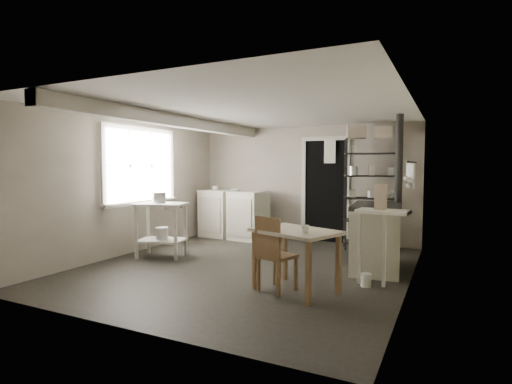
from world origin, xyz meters
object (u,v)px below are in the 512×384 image
at_px(base_cabinets, 233,216).
at_px(chair, 277,251).
at_px(stockpot, 159,200).
at_px(flour_sack, 363,235).
at_px(stove, 376,239).
at_px(work_table, 296,260).
at_px(shelf_rack, 371,197).
at_px(prep_table, 161,233).

distance_m(base_cabinets, chair, 3.64).
relative_size(stockpot, base_cabinets, 0.17).
bearing_deg(base_cabinets, flour_sack, 8.64).
distance_m(stove, work_table, 1.64).
relative_size(shelf_rack, stove, 1.66).
bearing_deg(stove, stockpot, -174.07).
distance_m(stockpot, flour_sack, 3.71).
bearing_deg(base_cabinets, work_table, -43.53).
height_order(shelf_rack, flour_sack, shelf_rack).
height_order(stockpot, shelf_rack, shelf_rack).
relative_size(base_cabinets, stove, 1.25).
distance_m(stockpot, base_cabinets, 2.13).
bearing_deg(stove, shelf_rack, 96.98).
height_order(shelf_rack, chair, shelf_rack).
distance_m(prep_table, stockpot, 0.54).
xyz_separation_m(base_cabinets, work_table, (2.43, -2.81, -0.08)).
bearing_deg(flour_sack, prep_table, -142.03).
bearing_deg(shelf_rack, flour_sack, 138.80).
distance_m(shelf_rack, stove, 1.54).
distance_m(prep_table, base_cabinets, 2.08).
distance_m(base_cabinets, work_table, 3.72).
bearing_deg(work_table, prep_table, 164.36).
xyz_separation_m(shelf_rack, work_table, (-0.36, -2.89, -0.57)).
height_order(work_table, chair, chair).
height_order(prep_table, chair, chair).
height_order(shelf_rack, work_table, shelf_rack).
xyz_separation_m(prep_table, work_table, (2.62, -0.73, -0.02)).
bearing_deg(flour_sack, work_table, -94.30).
bearing_deg(flour_sack, base_cabinets, -176.95).
distance_m(stove, chair, 1.79).
relative_size(work_table, chair, 1.08).
distance_m(prep_table, shelf_rack, 3.72).
relative_size(prep_table, work_table, 0.91).
relative_size(prep_table, chair, 0.99).
relative_size(prep_table, shelf_rack, 0.45).
xyz_separation_m(prep_table, base_cabinets, (0.19, 2.08, 0.06)).
xyz_separation_m(stove, flour_sack, (-0.47, 1.47, -0.20)).
distance_m(stockpot, work_table, 2.84).
bearing_deg(shelf_rack, work_table, -115.07).
bearing_deg(shelf_rack, base_cabinets, 163.69).
bearing_deg(work_table, stove, 65.03).
bearing_deg(flour_sack, stockpot, -142.87).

